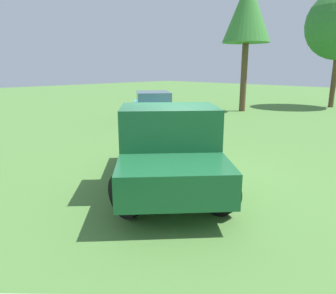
{
  "coord_description": "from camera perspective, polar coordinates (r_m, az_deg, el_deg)",
  "views": [
    {
      "loc": [
        -4.82,
        5.36,
        2.62
      ],
      "look_at": [
        0.01,
        0.49,
        0.9
      ],
      "focal_mm": 34.22,
      "sensor_mm": 36.0,
      "label": 1
    }
  ],
  "objects": [
    {
      "name": "ground_plane",
      "position": [
        7.67,
        2.64,
        -5.92
      ],
      "size": [
        80.0,
        80.0,
        0.0
      ],
      "primitive_type": "plane",
      "color": "#54843D"
    },
    {
      "name": "pickup_truck",
      "position": [
        6.94,
        0.06,
        0.24
      ],
      "size": [
        4.82,
        4.59,
        1.84
      ],
      "rotation": [
        0.0,
        0.0,
        5.56
      ],
      "color": "black",
      "rests_on": "ground_plane"
    },
    {
      "name": "sedan_near",
      "position": [
        15.94,
        -2.71,
        7.01
      ],
      "size": [
        4.67,
        4.17,
        1.46
      ],
      "rotation": [
        0.0,
        0.0,
        5.63
      ],
      "color": "black",
      "rests_on": "ground_plane"
    },
    {
      "name": "tree_back_right",
      "position": [
        20.3,
        13.97,
        22.37
      ],
      "size": [
        2.75,
        2.75,
        7.52
      ],
      "color": "brown",
      "rests_on": "ground_plane"
    }
  ]
}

